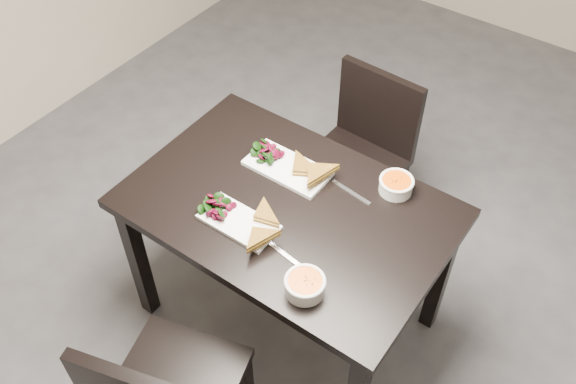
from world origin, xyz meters
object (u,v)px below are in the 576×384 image
Objects in this scene: table at (288,222)px; soup_bowl_far at (396,184)px; plate_far at (287,168)px; chair_far at (363,148)px; plate_near at (239,222)px; soup_bowl_near at (305,285)px.

soup_bowl_far reaches higher than table.
table is at bearing -53.71° from plate_far.
soup_bowl_far is (0.29, 0.30, 0.13)m from table.
chair_far is at bearing 95.04° from table.
chair_far is 2.92× the size of plate_near.
plate_far is (-0.02, 0.33, 0.00)m from plate_near.
table is at bearing -82.52° from chair_far.
chair_far is at bearing 131.89° from soup_bowl_far.
plate_near is at bearing -89.69° from chair_far.
soup_bowl_near is 0.57m from plate_far.
plate_far is 0.43m from soup_bowl_far.
plate_near is 2.18× the size of soup_bowl_far.
plate_far is at bearing 131.33° from soup_bowl_near.
chair_far is 0.91m from plate_near.
soup_bowl_near is (0.36, -0.10, 0.03)m from plate_near.
chair_far is 0.61m from plate_far.
plate_near is 0.33m from plate_far.
chair_far reaches higher than soup_bowl_near.
plate_near is at bearing 164.21° from soup_bowl_near.
soup_bowl_far reaches higher than plate_far.
chair_far is 6.10× the size of soup_bowl_near.
table is at bearing -134.21° from soup_bowl_far.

